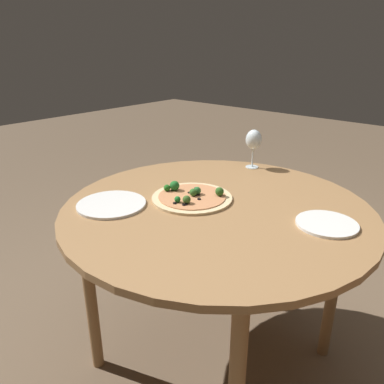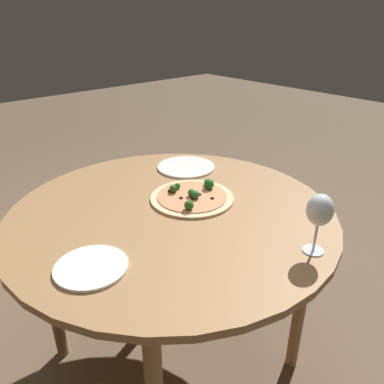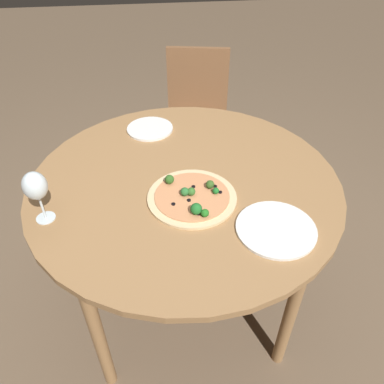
{
  "view_description": "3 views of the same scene",
  "coord_description": "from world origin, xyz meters",
  "px_view_note": "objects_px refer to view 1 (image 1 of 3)",
  "views": [
    {
      "loc": [
        -0.8,
        1.06,
        1.37
      ],
      "look_at": [
        0.12,
        0.01,
        0.81
      ],
      "focal_mm": 35.0,
      "sensor_mm": 36.0,
      "label": 1
    },
    {
      "loc": [
        -0.75,
        -0.95,
        1.44
      ],
      "look_at": [
        0.12,
        0.01,
        0.81
      ],
      "focal_mm": 35.0,
      "sensor_mm": 36.0,
      "label": 2
    },
    {
      "loc": [
        1.13,
        -0.11,
        1.66
      ],
      "look_at": [
        0.12,
        0.01,
        0.81
      ],
      "focal_mm": 35.0,
      "sensor_mm": 36.0,
      "label": 3
    }
  ],
  "objects_px": {
    "plate_far": "(112,204)",
    "plate_near": "(327,224)",
    "wine_glass": "(254,141)",
    "pizza": "(192,196)"
  },
  "relations": [
    {
      "from": "wine_glass",
      "to": "plate_far",
      "type": "distance_m",
      "value": 0.79
    },
    {
      "from": "pizza",
      "to": "plate_far",
      "type": "xyz_separation_m",
      "value": [
        0.19,
        0.25,
        -0.01
      ]
    },
    {
      "from": "pizza",
      "to": "plate_near",
      "type": "relative_size",
      "value": 1.54
    },
    {
      "from": "pizza",
      "to": "wine_glass",
      "type": "height_order",
      "value": "wine_glass"
    },
    {
      "from": "plate_far",
      "to": "plate_near",
      "type": "bearing_deg",
      "value": -150.98
    },
    {
      "from": "wine_glass",
      "to": "plate_near",
      "type": "distance_m",
      "value": 0.68
    },
    {
      "from": "pizza",
      "to": "plate_far",
      "type": "distance_m",
      "value": 0.32
    },
    {
      "from": "pizza",
      "to": "plate_far",
      "type": "bearing_deg",
      "value": 53.31
    },
    {
      "from": "wine_glass",
      "to": "plate_near",
      "type": "xyz_separation_m",
      "value": [
        -0.55,
        0.38,
        -0.13
      ]
    },
    {
      "from": "plate_near",
      "to": "plate_far",
      "type": "bearing_deg",
      "value": 29.02
    }
  ]
}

